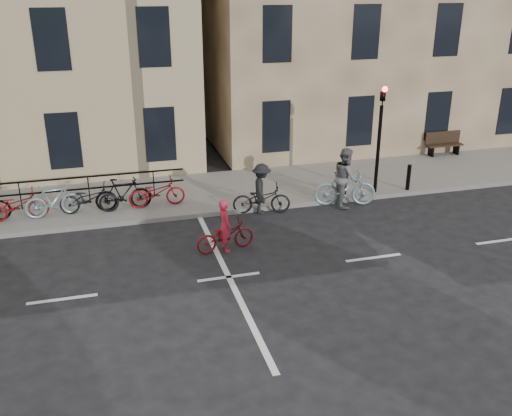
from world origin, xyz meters
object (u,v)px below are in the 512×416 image
object	(u,v)px
traffic_light	(380,126)
bench	(443,142)
cyclist_grey	(345,183)
cyclist_dark	(262,194)
cyclist_pink	(225,233)

from	to	relation	value
traffic_light	bench	world-z (taller)	traffic_light
cyclist_grey	cyclist_dark	xyz separation A→B (m)	(-2.83, 0.10, -0.15)
traffic_light	cyclist_dark	distance (m)	4.61
traffic_light	cyclist_grey	xyz separation A→B (m)	(-1.39, -0.54, -1.66)
cyclist_pink	cyclist_dark	xyz separation A→B (m)	(1.72, 2.35, 0.13)
bench	cyclist_dark	bearing A→B (deg)	-156.97
traffic_light	cyclist_grey	distance (m)	2.23
bench	cyclist_dark	size ratio (longest dim) A/B	0.83
cyclist_grey	cyclist_dark	bearing A→B (deg)	101.59
cyclist_dark	bench	bearing A→B (deg)	-55.02
cyclist_pink	bench	bearing A→B (deg)	-70.50
bench	cyclist_dark	world-z (taller)	cyclist_dark
cyclist_dark	cyclist_pink	bearing A→B (deg)	155.76
traffic_light	bench	xyz separation A→B (m)	(4.80, 3.39, -1.78)
cyclist_grey	cyclist_dark	world-z (taller)	cyclist_grey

